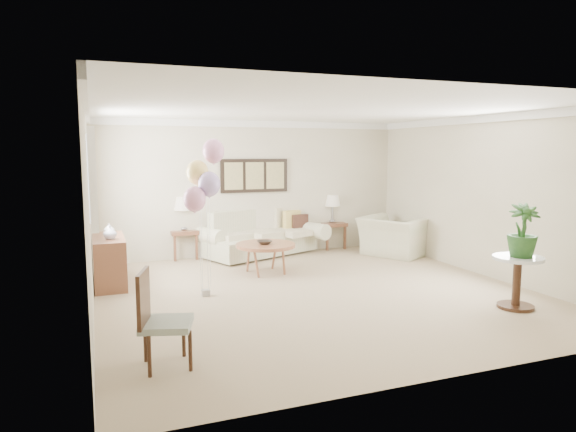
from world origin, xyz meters
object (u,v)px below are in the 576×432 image
object	(u,v)px
accent_chair	(159,317)
balloon_cluster	(204,178)
coffee_table	(266,246)
armchair	(394,236)
sofa	(260,237)

from	to	relation	value
accent_chair	balloon_cluster	world-z (taller)	balloon_cluster
coffee_table	accent_chair	xyz separation A→B (m)	(-2.11, -3.21, 0.03)
armchair	accent_chair	size ratio (longest dim) A/B	1.22
coffee_table	accent_chair	size ratio (longest dim) A/B	1.05
armchair	accent_chair	world-z (taller)	accent_chair
accent_chair	coffee_table	bearing A→B (deg)	56.69
armchair	balloon_cluster	bearing A→B (deg)	82.30
sofa	accent_chair	world-z (taller)	accent_chair
sofa	coffee_table	bearing A→B (deg)	-104.44
sofa	accent_chair	xyz separation A→B (m)	(-2.50, -4.71, 0.14)
sofa	coffee_table	distance (m)	1.55
coffee_table	armchair	xyz separation A→B (m)	(2.80, 0.52, -0.09)
coffee_table	accent_chair	world-z (taller)	accent_chair
sofa	balloon_cluster	bearing A→B (deg)	-122.89
sofa	accent_chair	size ratio (longest dim) A/B	2.88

